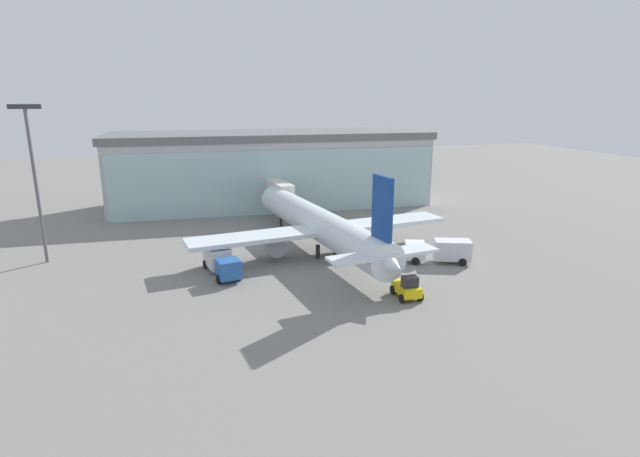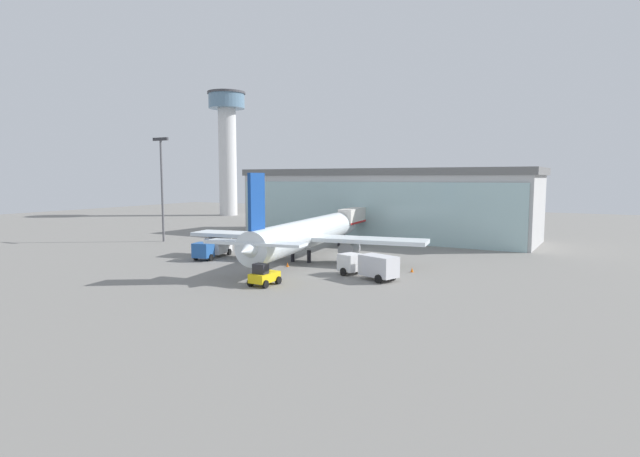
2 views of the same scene
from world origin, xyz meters
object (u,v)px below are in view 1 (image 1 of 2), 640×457
Objects in this scene: safety_cone_wingtip at (439,244)px; baggage_cart at (366,243)px; airplane at (320,225)px; safety_cone_nose at (339,264)px; pushback_tug at (407,288)px; catering_truck at (221,260)px; fuel_truck at (440,250)px; apron_light_mast at (34,171)px; jet_bridge at (276,189)px.

baggage_cart is at bearing 165.70° from safety_cone_wingtip.
airplane reaches higher than safety_cone_nose.
catering_truck is at bearing 56.42° from pushback_tug.
safety_cone_wingtip is (15.06, -1.96, -3.16)m from airplane.
catering_truck is 2.41× the size of baggage_cart.
fuel_truck reaches higher than safety_cone_wingtip.
pushback_tug is 5.95× the size of safety_cone_nose.
baggage_cart is at bearing 46.70° from safety_cone_nose.
catering_truck is (18.70, -9.42, -9.03)m from apron_light_mast.
safety_cone_nose is (-5.65, -6.00, -0.23)m from baggage_cart.
jet_bridge is at bearing 153.34° from baggage_cart.
fuel_truck is 2.32× the size of pushback_tug.
apron_light_mast is (-29.64, -14.13, 6.03)m from jet_bridge.
airplane reaches higher than baggage_cart.
safety_cone_nose and safety_cone_wingtip have the same top height.
catering_truck is 2.32× the size of pushback_tug.
airplane is at bearing 95.07° from safety_cone_nose.
pushback_tug is (3.88, -15.81, -2.46)m from airplane.
apron_light_mast is 2.31× the size of catering_truck.
catering_truck is 13.78× the size of safety_cone_wingtip.
pushback_tug is (-2.28, -16.11, 0.47)m from baggage_cart.
fuel_truck reaches higher than safety_cone_nose.
baggage_cart reaches higher than safety_cone_wingtip.
fuel_truck is at bearing 71.15° from catering_truck.
pushback_tug is 5.95× the size of safety_cone_wingtip.
airplane is 65.81× the size of safety_cone_wingtip.
fuel_truck is at bearing -42.11° from pushback_tug.
pushback_tug is at bearing -71.57° from safety_cone_nose.
jet_bridge is 21.43× the size of safety_cone_wingtip.
catering_truck is at bearing 172.83° from safety_cone_nose.
airplane is at bearing 97.76° from catering_truck.
fuel_truck is at bearing -11.37° from baggage_cart.
airplane is at bearing 16.21° from pushback_tug.
baggage_cart is 9.20m from safety_cone_wingtip.
fuel_truck reaches higher than baggage_cart.
apron_light_mast is at bearing 110.43° from jet_bridge.
safety_cone_wingtip is at bearing 14.36° from safety_cone_nose.
safety_cone_wingtip is (11.19, 13.84, -0.70)m from pushback_tug.
catering_truck is 1.00× the size of fuel_truck.
airplane is at bearing 172.57° from safety_cone_wingtip.
fuel_truck is 2.41× the size of baggage_cart.
safety_cone_nose is at bearing -165.64° from safety_cone_wingtip.
safety_cone_nose is 1.00× the size of safety_cone_wingtip.
jet_bridge is 21.43× the size of safety_cone_nose.
airplane is 65.81× the size of safety_cone_nose.
apron_light_mast is 41.84m from pushback_tug.
catering_truck is (-10.94, -23.55, -3.00)m from jet_bridge.
airplane reaches higher than catering_truck.
apron_light_mast is at bearing -145.66° from baggage_cart.
pushback_tug is at bearing 43.30° from catering_truck.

